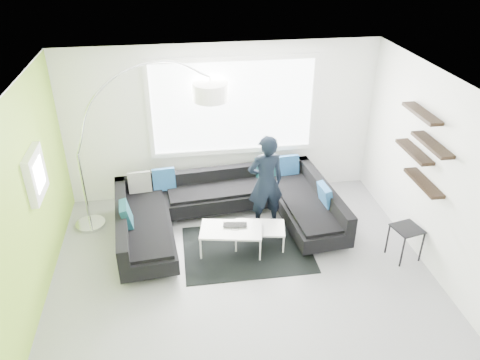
% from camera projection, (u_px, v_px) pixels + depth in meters
% --- Properties ---
extents(ground, '(5.50, 5.50, 0.00)m').
position_uv_depth(ground, '(243.00, 277.00, 6.78)').
color(ground, gray).
rests_on(ground, ground).
extents(room_shell, '(5.54, 5.04, 2.82)m').
position_uv_depth(room_shell, '(244.00, 160.00, 6.08)').
color(room_shell, white).
rests_on(room_shell, ground).
extents(sectional_sofa, '(3.70, 2.48, 0.76)m').
position_uv_depth(sectional_sofa, '(227.00, 213.00, 7.66)').
color(sectional_sofa, black).
rests_on(sectional_sofa, ground).
extents(rug, '(1.99, 1.45, 0.01)m').
position_uv_depth(rug, '(247.00, 249.00, 7.36)').
color(rug, black).
rests_on(rug, ground).
extents(coffee_table, '(1.33, 0.92, 0.40)m').
position_uv_depth(coffee_table, '(246.00, 237.00, 7.31)').
color(coffee_table, white).
rests_on(coffee_table, ground).
extents(arc_lamp, '(2.61, 1.22, 2.68)m').
position_uv_depth(arc_lamp, '(77.00, 154.00, 7.27)').
color(arc_lamp, silver).
rests_on(arc_lamp, ground).
extents(side_table, '(0.47, 0.47, 0.54)m').
position_uv_depth(side_table, '(404.00, 243.00, 7.07)').
color(side_table, black).
rests_on(side_table, ground).
extents(person, '(0.69, 0.53, 1.64)m').
position_uv_depth(person, '(266.00, 182.00, 7.57)').
color(person, black).
rests_on(person, ground).
extents(laptop, '(0.44, 0.34, 0.03)m').
position_uv_depth(laptop, '(235.00, 227.00, 7.18)').
color(laptop, black).
rests_on(laptop, coffee_table).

